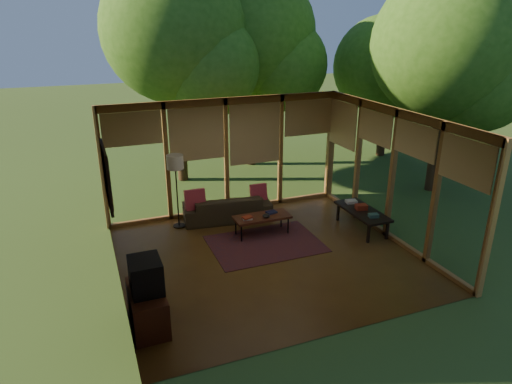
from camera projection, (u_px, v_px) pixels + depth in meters
name	position (u px, v px, depth m)	size (l,w,h in m)	color
floor	(267.00, 257.00, 8.84)	(5.50, 5.50, 0.00)	brown
ceiling	(269.00, 119.00, 7.89)	(5.50, 5.50, 0.00)	silver
wall_left	(113.00, 214.00, 7.43)	(0.04, 5.00, 2.70)	beige
wall_front	(339.00, 253.00, 6.19)	(5.50, 0.04, 2.70)	beige
window_wall_back	(226.00, 156.00, 10.54)	(5.50, 0.12, 2.70)	olive
window_wall_right	(392.00, 175.00, 9.30)	(0.12, 5.00, 2.70)	olive
exterior_lawn	(373.00, 133.00, 18.53)	(40.00, 40.00, 0.00)	#36521F
tree_nw	(174.00, 31.00, 11.78)	(3.76, 3.76, 5.94)	#3E2816
tree_ne	(250.00, 35.00, 13.28)	(3.82, 3.82, 5.82)	#3E2816
tree_se	(446.00, 45.00, 11.01)	(3.62, 3.62, 5.56)	#3E2816
tree_far	(383.00, 67.00, 14.44)	(3.14, 3.14, 4.50)	#3E2816
rug	(265.00, 244.00, 9.35)	(2.23, 1.58, 0.01)	maroon
sofa	(227.00, 207.00, 10.43)	(1.98, 0.77, 0.58)	#372D1B
pillow_left	(195.00, 200.00, 10.02)	(0.45, 0.15, 0.45)	maroon
pillow_right	(258.00, 193.00, 10.54)	(0.38, 0.13, 0.38)	maroon
ct_book_lower	(247.00, 219.00, 9.47)	(0.19, 0.14, 0.03)	beige
ct_book_upper	(247.00, 217.00, 9.46)	(0.20, 0.15, 0.03)	maroon
ct_book_side	(271.00, 212.00, 9.79)	(0.22, 0.16, 0.03)	black
ct_bowl	(266.00, 216.00, 9.56)	(0.16, 0.16, 0.07)	black
media_cabinet	(148.00, 308.00, 6.78)	(0.50, 1.00, 0.60)	#4F2415
television	(146.00, 275.00, 6.59)	(0.45, 0.55, 0.50)	black
console_book_a	(373.00, 216.00, 9.50)	(0.20, 0.14, 0.07)	#325951
console_book_b	(361.00, 207.00, 9.88)	(0.24, 0.18, 0.11)	maroon
console_book_c	(351.00, 202.00, 10.24)	(0.24, 0.17, 0.07)	beige
floor_lamp	(175.00, 166.00, 9.65)	(0.36, 0.36, 1.65)	black
coffee_table	(262.00, 217.00, 9.65)	(1.20, 0.50, 0.43)	#4F2415
side_console	(362.00, 212.00, 9.87)	(0.60, 1.40, 0.46)	black
wall_painting	(107.00, 176.00, 8.59)	(0.06, 1.35, 1.15)	black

